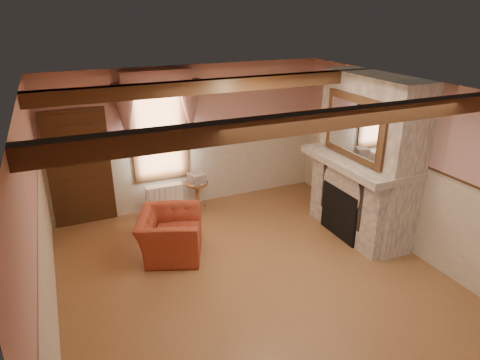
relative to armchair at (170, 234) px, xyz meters
name	(u,v)px	position (x,y,z in m)	size (l,w,h in m)	color
floor	(254,279)	(0.94, -1.21, -0.36)	(5.50, 6.00, 0.01)	brown
ceiling	(257,92)	(0.94, -1.21, 2.44)	(5.50, 6.00, 0.01)	silver
wall_back	(189,137)	(0.94, 1.79, 1.04)	(5.50, 0.02, 2.80)	tan
wall_front	(422,337)	(0.94, -4.21, 1.04)	(5.50, 0.02, 2.80)	tan
wall_left	(38,234)	(-1.81, -1.21, 1.04)	(0.02, 6.00, 2.80)	tan
wall_right	(409,166)	(3.69, -1.21, 1.04)	(0.02, 6.00, 2.80)	tan
wainscot	(255,236)	(0.94, -1.21, 0.39)	(5.50, 6.00, 1.50)	beige
chair_rail	(255,188)	(0.94, -1.21, 1.14)	(5.50, 6.00, 0.08)	black
firebox	(342,212)	(2.94, -0.61, 0.09)	(0.20, 0.95, 0.90)	black
armchair	(170,234)	(0.00, 0.00, 0.00)	(1.11, 0.97, 0.72)	maroon
side_table	(197,195)	(0.96, 1.49, -0.08)	(0.47, 0.47, 0.55)	brown
book_stack	(197,178)	(0.95, 1.46, 0.29)	(0.26, 0.32, 0.20)	#B7AD8C
radiator	(165,199)	(0.29, 1.49, -0.06)	(0.70, 0.18, 0.60)	white
bowl	(366,159)	(3.19, -0.77, 1.10)	(0.35, 0.35, 0.09)	brown
mantel_clock	(337,142)	(3.19, 0.06, 1.16)	(0.14, 0.24, 0.20)	black
oil_lamp	(339,141)	(3.19, -0.01, 1.20)	(0.11, 0.11, 0.28)	#BB8234
candle_red	(377,161)	(3.19, -1.04, 1.14)	(0.06, 0.06, 0.16)	maroon
jar_yellow	(376,162)	(3.19, -1.02, 1.12)	(0.06, 0.06, 0.12)	gold
fireplace	(368,158)	(3.37, -0.61, 1.04)	(0.85, 2.00, 2.80)	gray
mantel	(359,161)	(3.19, -0.61, 1.00)	(1.05, 2.05, 0.12)	gray
overmantel_mirror	(354,128)	(3.00, -0.61, 1.61)	(0.06, 1.44, 1.04)	silver
door	(80,170)	(-1.16, 1.73, 0.69)	(1.10, 0.10, 2.10)	black
window	(159,129)	(0.34, 1.76, 1.29)	(1.06, 0.08, 2.02)	white
window_drapes	(158,98)	(0.34, 1.67, 1.89)	(1.30, 0.14, 1.40)	gray
ceiling_beam_front	(308,122)	(0.94, -2.41, 2.34)	(5.50, 0.18, 0.20)	black
ceiling_beam_back	(222,85)	(0.94, -0.01, 2.34)	(5.50, 0.18, 0.20)	black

